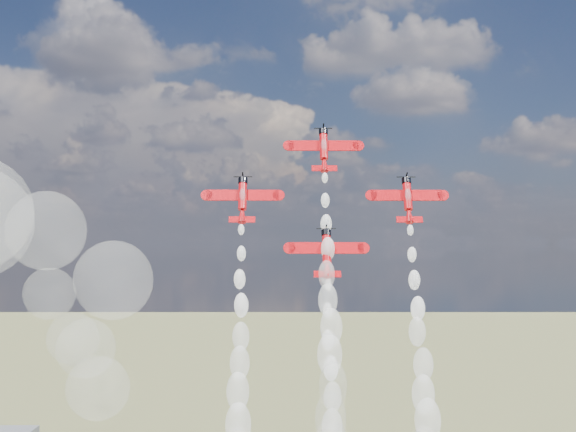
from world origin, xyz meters
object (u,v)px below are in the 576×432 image
(plane_left, at_px, (242,199))
(plane_slot, at_px, (327,252))
(plane_right, at_px, (408,199))
(plane_lead, at_px, (324,149))

(plane_left, bearing_deg, plane_slot, -15.86)
(plane_left, distance_m, plane_right, 26.67)
(plane_lead, relative_size, plane_slot, 1.00)
(plane_left, relative_size, plane_slot, 1.00)
(plane_lead, relative_size, plane_left, 1.00)
(plane_left, height_order, plane_right, same)
(plane_right, relative_size, plane_slot, 1.00)
(plane_lead, relative_size, plane_right, 1.00)
(plane_lead, height_order, plane_slot, plane_lead)
(plane_lead, height_order, plane_right, plane_lead)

